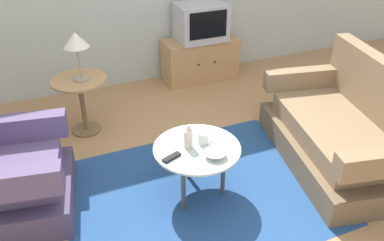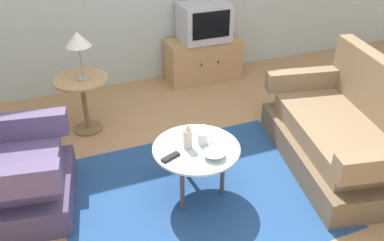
# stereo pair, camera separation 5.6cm
# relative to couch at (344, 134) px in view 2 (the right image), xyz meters

# --- Properties ---
(ground_plane) EXTENTS (16.00, 16.00, 0.00)m
(ground_plane) POSITION_rel_couch_xyz_m (-1.26, -0.00, -0.30)
(ground_plane) COLOR #AD7F51
(area_rug) EXTENTS (2.12, 1.67, 0.00)m
(area_rug) POSITION_rel_couch_xyz_m (-1.39, 0.08, -0.30)
(area_rug) COLOR navy
(area_rug) RESTS_ON ground
(couch) EXTENTS (1.14, 1.70, 0.94)m
(couch) POSITION_rel_couch_xyz_m (0.00, 0.00, 0.00)
(couch) COLOR brown
(couch) RESTS_ON ground
(coffee_table) EXTENTS (0.69, 0.69, 0.46)m
(coffee_table) POSITION_rel_couch_xyz_m (-1.38, 0.08, 0.11)
(coffee_table) COLOR #B2C6C1
(coffee_table) RESTS_ON ground
(side_table) EXTENTS (0.53, 0.53, 0.59)m
(side_table) POSITION_rel_couch_xyz_m (-2.06, 1.41, 0.12)
(side_table) COLOR tan
(side_table) RESTS_ON ground
(tv_stand) EXTENTS (0.93, 0.43, 0.53)m
(tv_stand) POSITION_rel_couch_xyz_m (-0.47, 2.12, -0.03)
(tv_stand) COLOR tan
(tv_stand) RESTS_ON ground
(television) EXTENTS (0.59, 0.44, 0.44)m
(television) POSITION_rel_couch_xyz_m (-0.47, 2.11, 0.45)
(television) COLOR #B7B7BC
(television) RESTS_ON tv_stand
(table_lamp) EXTENTS (0.24, 0.24, 0.47)m
(table_lamp) POSITION_rel_couch_xyz_m (-2.03, 1.39, 0.67)
(table_lamp) COLOR #9E937A
(table_lamp) RESTS_ON side_table
(vase) EXTENTS (0.07, 0.07, 0.20)m
(vase) POSITION_rel_couch_xyz_m (-1.45, 0.11, 0.26)
(vase) COLOR beige
(vase) RESTS_ON coffee_table
(mug) EXTENTS (0.13, 0.08, 0.10)m
(mug) POSITION_rel_couch_xyz_m (-1.32, 0.12, 0.21)
(mug) COLOR white
(mug) RESTS_ON coffee_table
(bowl) EXTENTS (0.17, 0.17, 0.04)m
(bowl) POSITION_rel_couch_xyz_m (-1.31, -0.08, 0.18)
(bowl) COLOR silver
(bowl) RESTS_ON coffee_table
(tv_remote_dark) EXTENTS (0.16, 0.10, 0.02)m
(tv_remote_dark) POSITION_rel_couch_xyz_m (-1.62, 0.02, 0.17)
(tv_remote_dark) COLOR black
(tv_remote_dark) RESTS_ON coffee_table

